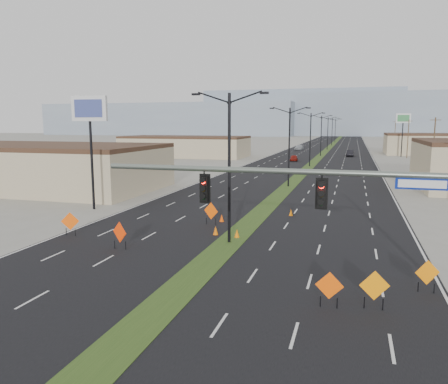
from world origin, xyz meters
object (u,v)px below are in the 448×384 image
(signal_mast, at_px, (369,207))
(car_mid, at_px, (350,153))
(construction_sign_2, at_px, (211,212))
(construction_sign_4, at_px, (374,287))
(car_left, at_px, (294,158))
(construction_sign_3, at_px, (329,287))
(cone_0, at_px, (216,230))
(streetlight_0, at_px, (229,163))
(cone_2, at_px, (291,213))
(cone_1, at_px, (237,234))
(pole_sign_east_far, at_px, (403,121))
(streetlight_3, at_px, (321,134))
(streetlight_4, at_px, (328,132))
(construction_sign_1, at_px, (120,233))
(streetlight_2, at_px, (310,138))
(car_far, at_px, (299,148))
(streetlight_1, at_px, (289,144))
(cone_3, at_px, (222,218))
(construction_sign_5, at_px, (427,274))
(streetlight_6, at_px, (335,130))
(streetlight_5, at_px, (332,131))
(construction_sign_0, at_px, (70,222))
(pole_sign_west, at_px, (90,116))

(signal_mast, bearing_deg, car_mid, 90.86)
(construction_sign_2, xyz_separation_m, construction_sign_4, (11.84, -13.34, -0.04))
(car_left, relative_size, construction_sign_3, 2.35)
(construction_sign_2, height_order, construction_sign_3, construction_sign_2)
(car_left, xyz_separation_m, cone_0, (2.93, -65.37, -0.33))
(construction_sign_2, xyz_separation_m, cone_0, (1.32, -2.96, -0.75))
(streetlight_0, xyz_separation_m, construction_sign_4, (9.00, -8.64, -4.38))
(construction_sign_2, height_order, cone_2, construction_sign_2)
(car_mid, xyz_separation_m, cone_1, (-6.94, -83.33, -0.47))
(cone_1, xyz_separation_m, pole_sign_east_far, (18.91, 85.49, 8.28))
(streetlight_3, bearing_deg, pole_sign_east_far, 8.49)
(streetlight_4, bearing_deg, construction_sign_1, -93.13)
(signal_mast, bearing_deg, streetlight_2, 97.39)
(car_far, height_order, cone_1, car_far)
(streetlight_1, bearing_deg, car_left, 96.48)
(cone_3, bearing_deg, construction_sign_2, -111.78)
(signal_mast, height_order, streetlight_2, streetlight_2)
(construction_sign_4, relative_size, cone_3, 2.78)
(car_mid, distance_m, cone_1, 83.62)
(streetlight_3, height_order, cone_0, streetlight_3)
(construction_sign_3, bearing_deg, construction_sign_5, 35.80)
(streetlight_0, relative_size, streetlight_6, 1.00)
(cone_3, bearing_deg, streetlight_6, 89.18)
(signal_mast, height_order, pole_sign_east_far, pole_sign_east_far)
(streetlight_5, xyz_separation_m, construction_sign_1, (-6.32, -143.52, -4.35))
(cone_2, xyz_separation_m, cone_3, (-5.16, -4.00, 0.02))
(streetlight_1, distance_m, car_mid, 57.32)
(streetlight_3, distance_m, construction_sign_4, 93.18)
(signal_mast, distance_m, pole_sign_east_far, 97.50)
(construction_sign_0, bearing_deg, pole_sign_east_far, 51.17)
(car_left, height_order, car_mid, car_mid)
(cone_0, bearing_deg, pole_sign_west, 156.82)
(streetlight_0, xyz_separation_m, construction_sign_5, (11.50, -5.90, -4.47))
(car_left, height_order, construction_sign_0, construction_sign_0)
(streetlight_0, xyz_separation_m, streetlight_1, (0.00, 28.00, 0.00))
(car_far, distance_m, construction_sign_5, 115.49)
(streetlight_3, bearing_deg, construction_sign_2, -92.05)
(construction_sign_1, xyz_separation_m, cone_2, (9.15, 13.49, -0.78))
(car_left, bearing_deg, streetlight_5, 81.58)
(car_mid, relative_size, construction_sign_0, 2.78)
(streetlight_5, distance_m, construction_sign_2, 135.40)
(car_mid, height_order, cone_0, car_mid)
(car_far, relative_size, cone_2, 8.76)
(streetlight_0, height_order, streetlight_1, same)
(pole_sign_west, bearing_deg, signal_mast, -40.72)
(streetlight_6, bearing_deg, cone_1, -89.93)
(construction_sign_5, height_order, cone_1, construction_sign_5)
(streetlight_0, distance_m, streetlight_3, 84.00)
(car_mid, relative_size, construction_sign_4, 2.73)
(streetlight_4, height_order, pole_sign_west, pole_sign_west)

